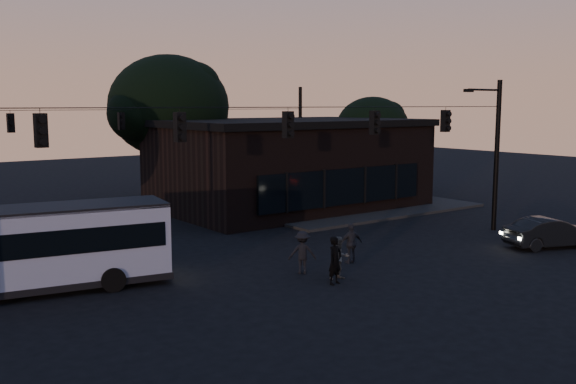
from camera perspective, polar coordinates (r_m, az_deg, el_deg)
ground at (r=21.98m, az=6.33°, el=-8.92°), size 120.00×120.00×0.00m
sidewalk_far_right at (r=39.98m, az=5.22°, el=-1.20°), size 14.00×10.00×0.15m
building at (r=39.27m, az=0.07°, el=2.54°), size 15.40×10.41×5.40m
tree_behind at (r=41.64m, az=-10.55°, el=7.51°), size 7.60×7.60×9.43m
tree_right at (r=46.54m, az=7.51°, el=5.68°), size 5.20×5.20×6.86m
signal_rig_near at (r=24.20m, az=0.00°, el=3.40°), size 26.24×0.30×7.50m
signal_rig_far at (r=38.23m, az=-14.54°, el=4.40°), size 26.24×0.30×7.50m
bus at (r=23.13m, az=-23.43°, el=-4.52°), size 10.56×4.15×2.90m
car at (r=30.74m, az=22.29°, el=-3.36°), size 4.28×2.73×1.33m
pedestrian_a at (r=22.74m, az=4.21°, el=-6.09°), size 0.70×0.54×1.71m
pedestrian_b at (r=23.39m, az=4.60°, el=-5.87°), size 0.86×0.72×1.57m
pedestrian_c at (r=25.77m, az=5.66°, el=-4.56°), size 1.01×0.60×1.61m
pedestrian_d at (r=24.11m, az=1.28°, el=-5.38°), size 1.20×1.06×1.61m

